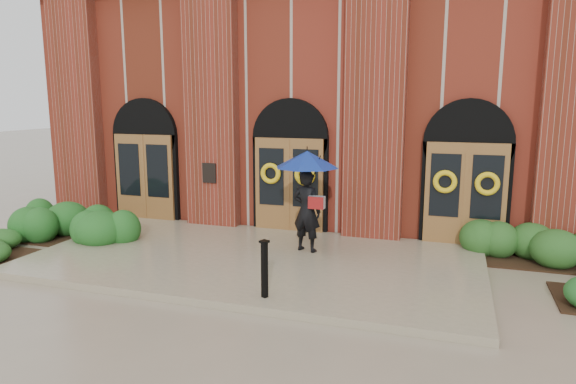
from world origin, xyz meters
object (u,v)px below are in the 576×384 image
at_px(man_with_umbrella, 307,182).
at_px(hedge_wall_left, 76,224).
at_px(metal_post, 265,268).
at_px(hedge_wall_right, 538,245).

xyz_separation_m(man_with_umbrella, hedge_wall_left, (-6.21, -0.46, -1.37)).
bearing_deg(hedge_wall_left, man_with_umbrella, 4.26).
height_order(metal_post, hedge_wall_right, metal_post).
relative_size(man_with_umbrella, hedge_wall_left, 0.69).
bearing_deg(hedge_wall_right, metal_post, -139.96).
bearing_deg(hedge_wall_left, metal_post, -21.99).
bearing_deg(hedge_wall_left, hedge_wall_right, 8.53).
xyz_separation_m(man_with_umbrella, metal_post, (0.08, -3.00, -1.10)).
distance_m(metal_post, hedge_wall_left, 6.79).
bearing_deg(man_with_umbrella, hedge_wall_left, 17.35).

